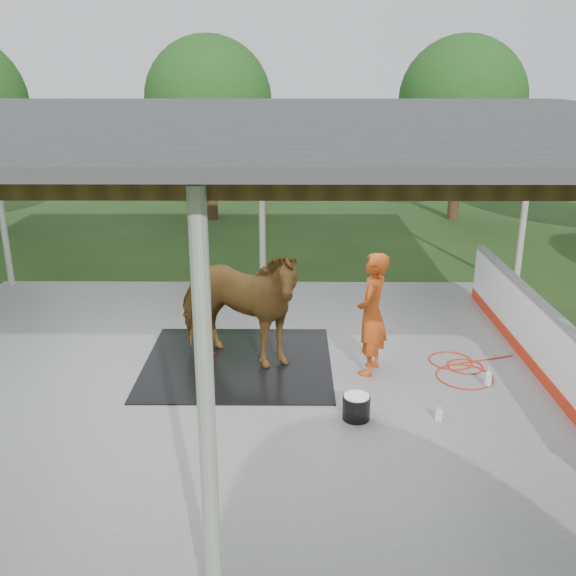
{
  "coord_description": "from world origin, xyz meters",
  "views": [
    {
      "loc": [
        0.66,
        -9.05,
        4.62
      ],
      "look_at": [
        0.59,
        0.67,
        1.36
      ],
      "focal_mm": 40.0,
      "sensor_mm": 36.0,
      "label": 1
    }
  ],
  "objects_px": {
    "dasher_board": "(549,349)",
    "handler": "(372,314)",
    "horse": "(237,305)",
    "wash_bucket": "(356,407)"
  },
  "relations": [
    {
      "from": "handler",
      "to": "wash_bucket",
      "type": "bearing_deg",
      "value": 7.2
    },
    {
      "from": "dasher_board",
      "to": "handler",
      "type": "xyz_separation_m",
      "value": [
        -2.69,
        0.34,
        0.45
      ]
    },
    {
      "from": "horse",
      "to": "wash_bucket",
      "type": "xyz_separation_m",
      "value": [
        1.79,
        -1.79,
        -0.84
      ]
    },
    {
      "from": "handler",
      "to": "wash_bucket",
      "type": "height_order",
      "value": "handler"
    },
    {
      "from": "dasher_board",
      "to": "horse",
      "type": "xyz_separation_m",
      "value": [
        -4.84,
        0.64,
        0.48
      ]
    },
    {
      "from": "dasher_board",
      "to": "handler",
      "type": "bearing_deg",
      "value": 172.73
    },
    {
      "from": "horse",
      "to": "wash_bucket",
      "type": "bearing_deg",
      "value": -110.92
    },
    {
      "from": "dasher_board",
      "to": "wash_bucket",
      "type": "relative_size",
      "value": 20.8
    },
    {
      "from": "dasher_board",
      "to": "horse",
      "type": "height_order",
      "value": "horse"
    },
    {
      "from": "handler",
      "to": "horse",
      "type": "bearing_deg",
      "value": -77.15
    }
  ]
}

